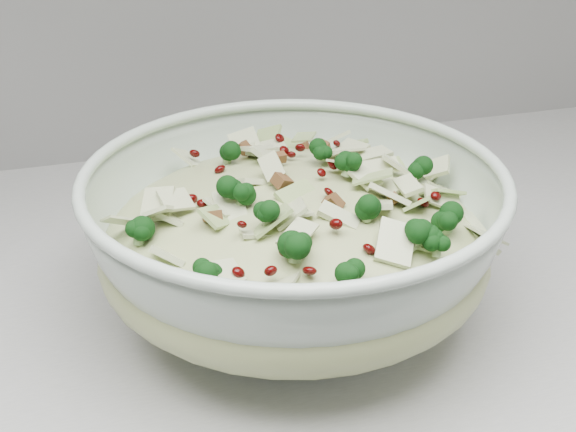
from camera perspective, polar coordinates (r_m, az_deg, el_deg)
name	(u,v)px	position (r m, az deg, el deg)	size (l,w,h in m)	color
mixing_bowl	(294,244)	(0.63, 0.42, -1.98)	(0.38, 0.38, 0.13)	silver
salad	(294,220)	(0.62, 0.43, -0.27)	(0.31, 0.31, 0.13)	tan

